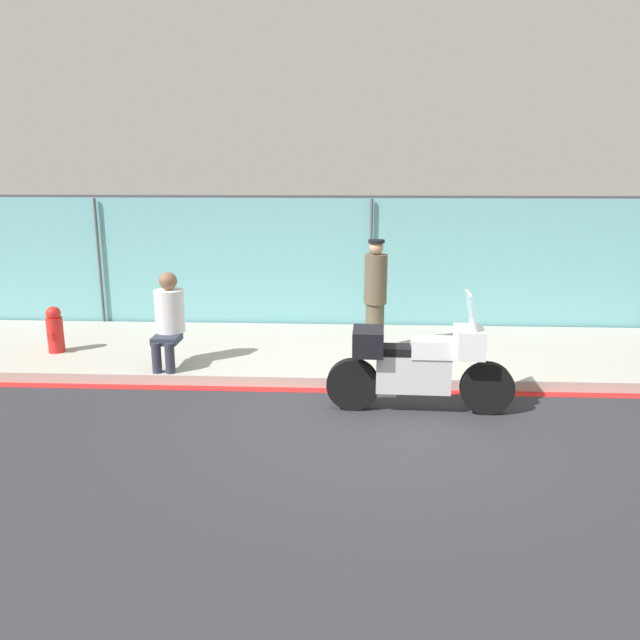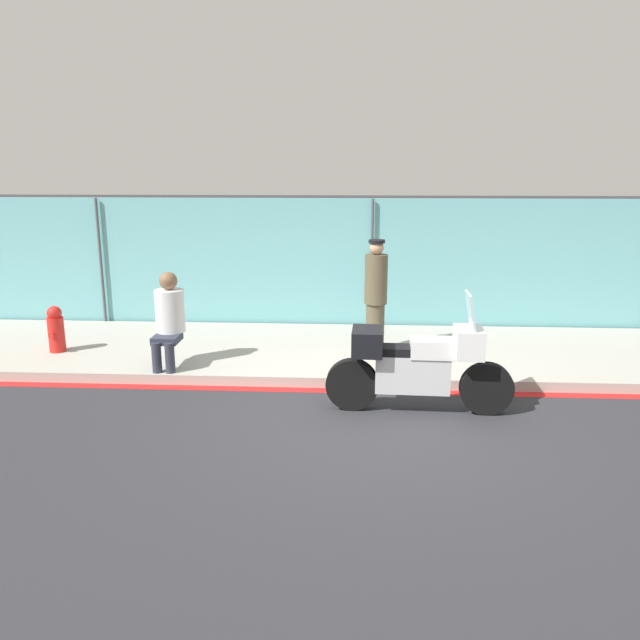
# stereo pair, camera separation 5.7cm
# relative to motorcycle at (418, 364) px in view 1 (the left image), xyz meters

# --- Properties ---
(ground_plane) EXTENTS (120.00, 120.00, 0.00)m
(ground_plane) POSITION_rel_motorcycle_xyz_m (-0.47, -0.39, -0.59)
(ground_plane) COLOR #2D2D33
(sidewalk) EXTENTS (35.75, 2.94, 0.14)m
(sidewalk) POSITION_rel_motorcycle_xyz_m (-0.47, 2.21, -0.52)
(sidewalk) COLOR #ADA89E
(sidewalk) RESTS_ON ground_plane
(curb_paint_stripe) EXTENTS (35.75, 0.18, 0.01)m
(curb_paint_stripe) POSITION_rel_motorcycle_xyz_m (-0.47, 0.65, -0.59)
(curb_paint_stripe) COLOR red
(curb_paint_stripe) RESTS_ON ground_plane
(storefront_fence) EXTENTS (33.96, 0.17, 2.35)m
(storefront_fence) POSITION_rel_motorcycle_xyz_m (-0.47, 3.77, 0.58)
(storefront_fence) COLOR #6BB2B7
(storefront_fence) RESTS_ON ground_plane
(motorcycle) EXTENTS (2.23, 0.54, 1.47)m
(motorcycle) POSITION_rel_motorcycle_xyz_m (0.00, 0.00, 0.00)
(motorcycle) COLOR black
(motorcycle) RESTS_ON ground_plane
(officer_standing) EXTENTS (0.34, 0.34, 1.69)m
(officer_standing) POSITION_rel_motorcycle_xyz_m (-0.44, 2.08, 0.42)
(officer_standing) COLOR brown
(officer_standing) RESTS_ON sidewalk
(person_seated_on_curb) EXTENTS (0.41, 0.69, 1.32)m
(person_seated_on_curb) POSITION_rel_motorcycle_xyz_m (-3.34, 1.21, 0.28)
(person_seated_on_curb) COLOR #2D3342
(person_seated_on_curb) RESTS_ON sidewalk
(fire_hydrant) EXTENTS (0.24, 0.30, 0.71)m
(fire_hydrant) POSITION_rel_motorcycle_xyz_m (-5.26, 1.75, -0.10)
(fire_hydrant) COLOR red
(fire_hydrant) RESTS_ON sidewalk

